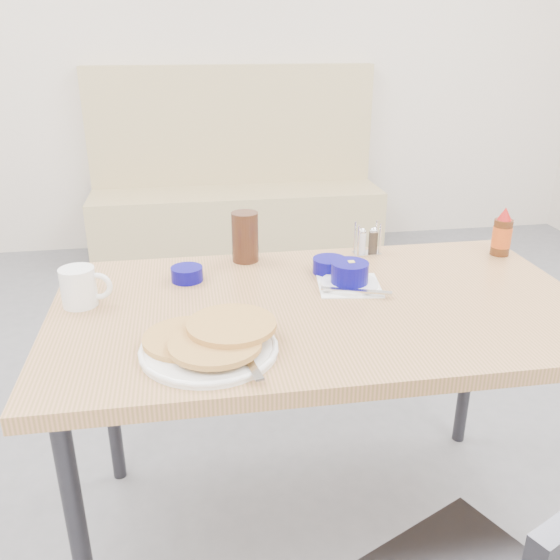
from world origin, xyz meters
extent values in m
cube|color=beige|center=(0.00, 2.97, 1.40)|extent=(5.00, 0.06, 2.80)
cube|color=tan|center=(0.00, 2.72, 0.23)|extent=(1.90, 0.55, 0.45)
cube|color=tan|center=(0.00, 2.94, 0.72)|extent=(1.90, 0.12, 1.00)
cube|color=#2D2D33|center=(0.00, 2.72, 0.04)|extent=(1.90, 0.55, 0.08)
cube|color=tan|center=(0.00, 0.25, 0.74)|extent=(1.40, 0.80, 0.04)
cylinder|color=#2D2D33|center=(-0.62, -0.07, 0.36)|extent=(0.04, 0.04, 0.72)
cylinder|color=#2D2D33|center=(-0.62, 0.57, 0.36)|extent=(0.04, 0.04, 0.72)
cylinder|color=#2D2D33|center=(0.62, 0.57, 0.36)|extent=(0.04, 0.04, 0.72)
cylinder|color=white|center=(-0.31, 0.03, 0.77)|extent=(0.31, 0.31, 0.02)
cylinder|color=gold|center=(-0.35, 0.07, 0.78)|extent=(0.20, 0.20, 0.01)
cylinder|color=gold|center=(-0.29, 0.00, 0.79)|extent=(0.20, 0.20, 0.01)
cylinder|color=gold|center=(-0.25, 0.06, 0.81)|extent=(0.20, 0.20, 0.01)
cube|color=silver|center=(-0.23, -0.06, 0.78)|extent=(0.04, 0.14, 0.01)
cylinder|color=white|center=(-0.62, 0.34, 0.81)|extent=(0.09, 0.09, 0.10)
cylinder|color=black|center=(-0.62, 0.34, 0.86)|extent=(0.08, 0.08, 0.00)
torus|color=white|center=(-0.57, 0.33, 0.81)|extent=(0.08, 0.02, 0.08)
cube|color=white|center=(0.10, 0.34, 0.76)|extent=(0.19, 0.19, 0.00)
cylinder|color=white|center=(0.10, 0.34, 0.77)|extent=(0.16, 0.16, 0.01)
cylinder|color=#07046B|center=(0.10, 0.34, 0.80)|extent=(0.10, 0.10, 0.06)
cylinder|color=white|center=(0.10, 0.34, 0.82)|extent=(0.09, 0.09, 0.01)
cube|color=#F4DB60|center=(0.10, 0.35, 0.83)|extent=(0.02, 0.02, 0.01)
cube|color=silver|center=(0.10, 0.28, 0.78)|extent=(0.18, 0.08, 0.00)
cylinder|color=#07046B|center=(-0.35, 0.46, 0.78)|extent=(0.09, 0.09, 0.04)
cylinder|color=#07046B|center=(0.07, 0.45, 0.78)|extent=(0.10, 0.10, 0.04)
cylinder|color=#381E12|center=(-0.16, 0.59, 0.84)|extent=(0.10, 0.10, 0.15)
cube|color=silver|center=(0.22, 0.59, 0.76)|extent=(0.09, 0.05, 0.00)
cylinder|color=silver|center=(0.19, 0.57, 0.81)|extent=(0.01, 0.01, 0.10)
cylinder|color=silver|center=(0.26, 0.57, 0.81)|extent=(0.01, 0.01, 0.10)
cylinder|color=silver|center=(0.19, 0.61, 0.81)|extent=(0.01, 0.01, 0.10)
cylinder|color=silver|center=(0.26, 0.61, 0.81)|extent=(0.01, 0.01, 0.10)
cylinder|color=silver|center=(0.20, 0.59, 0.80)|extent=(0.03, 0.03, 0.07)
cylinder|color=#3F3326|center=(0.24, 0.59, 0.80)|extent=(0.03, 0.03, 0.07)
cylinder|color=#47230F|center=(0.64, 0.51, 0.82)|extent=(0.06, 0.06, 0.12)
cylinder|color=#D26118|center=(0.64, 0.51, 0.82)|extent=(0.06, 0.06, 0.07)
cone|color=#A81210|center=(0.64, 0.51, 0.90)|extent=(0.04, 0.04, 0.04)
cube|color=#CB5B43|center=(-0.32, 0.11, 0.76)|extent=(0.05, 0.04, 0.00)
camera|label=1|loc=(-0.34, -1.12, 1.42)|focal=38.00mm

